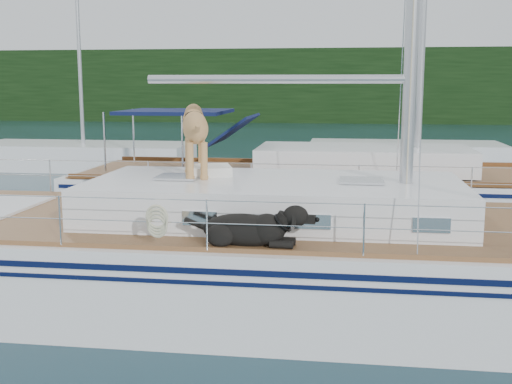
# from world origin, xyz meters

# --- Properties ---
(ground) EXTENTS (120.00, 120.00, 0.00)m
(ground) POSITION_xyz_m (0.00, 0.00, 0.00)
(ground) COLOR black
(ground) RESTS_ON ground
(tree_line) EXTENTS (90.00, 3.00, 6.00)m
(tree_line) POSITION_xyz_m (0.00, 45.00, 3.00)
(tree_line) COLOR black
(tree_line) RESTS_ON ground
(shore_bank) EXTENTS (92.00, 1.00, 1.20)m
(shore_bank) POSITION_xyz_m (0.00, 46.20, 0.60)
(shore_bank) COLOR #595147
(shore_bank) RESTS_ON ground
(main_sailboat) EXTENTS (12.00, 3.80, 14.01)m
(main_sailboat) POSITION_xyz_m (0.09, -0.00, 0.68)
(main_sailboat) COLOR white
(main_sailboat) RESTS_ON ground
(neighbor_sailboat) EXTENTS (11.00, 3.50, 13.30)m
(neighbor_sailboat) POSITION_xyz_m (1.09, 5.95, 0.63)
(neighbor_sailboat) COLOR white
(neighbor_sailboat) RESTS_ON ground
(bg_boat_west) EXTENTS (8.00, 3.00, 11.65)m
(bg_boat_west) POSITION_xyz_m (-8.00, 14.00, 0.45)
(bg_boat_west) COLOR white
(bg_boat_west) RESTS_ON ground
(bg_boat_center) EXTENTS (7.20, 3.00, 11.65)m
(bg_boat_center) POSITION_xyz_m (4.00, 16.00, 0.45)
(bg_boat_center) COLOR white
(bg_boat_center) RESTS_ON ground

